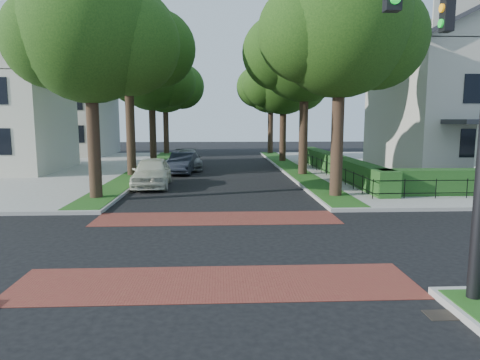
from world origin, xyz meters
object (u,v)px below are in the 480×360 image
object	(u,v)px
traffic_signal	(474,62)
parked_car_front	(152,172)
parked_car_rear	(187,160)
parked_car_middle	(182,163)

from	to	relation	value
traffic_signal	parked_car_front	bearing A→B (deg)	118.88
parked_car_front	parked_car_rear	world-z (taller)	parked_car_front
traffic_signal	parked_car_middle	distance (m)	22.93
parked_car_middle	parked_car_rear	size ratio (longest dim) A/B	0.88
parked_car_front	parked_car_rear	xyz separation A→B (m)	(1.30, 8.40, -0.10)
traffic_signal	parked_car_rear	size ratio (longest dim) A/B	1.62
traffic_signal	parked_car_rear	world-z (taller)	traffic_signal
traffic_signal	parked_car_rear	xyz separation A→B (m)	(-7.19, 23.78, -3.99)
parked_car_rear	parked_car_middle	bearing A→B (deg)	-100.16
parked_car_rear	parked_car_front	bearing A→B (deg)	-105.42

